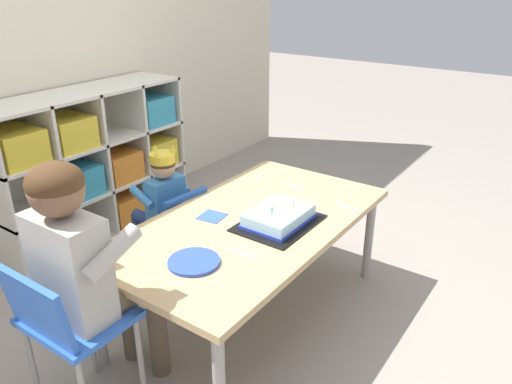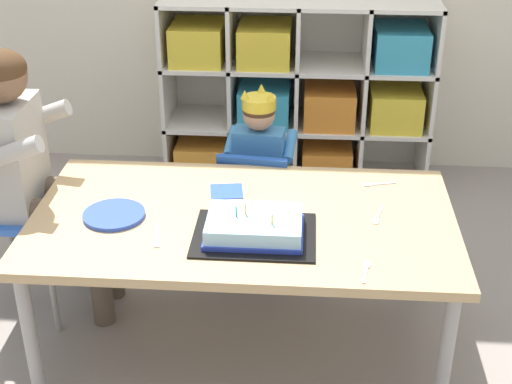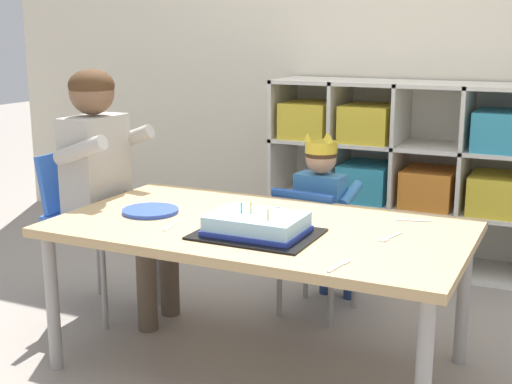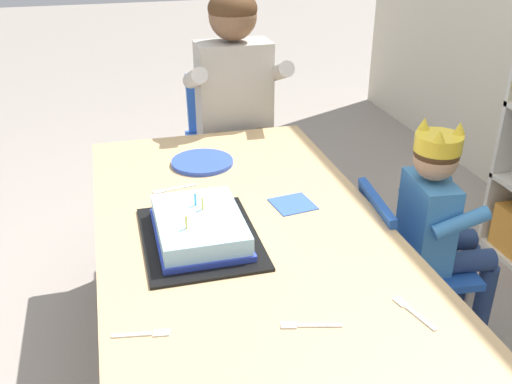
{
  "view_description": "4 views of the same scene",
  "coord_description": "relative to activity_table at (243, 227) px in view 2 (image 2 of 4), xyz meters",
  "views": [
    {
      "loc": [
        -1.71,
        -1.24,
        1.64
      ],
      "look_at": [
        0.1,
        0.04,
        0.66
      ],
      "focal_mm": 34.47,
      "sensor_mm": 36.0,
      "label": 1
    },
    {
      "loc": [
        0.21,
        -2.22,
        1.83
      ],
      "look_at": [
        0.05,
        -0.02,
        0.66
      ],
      "focal_mm": 51.95,
      "sensor_mm": 36.0,
      "label": 2
    },
    {
      "loc": [
        1.02,
        -2.18,
        1.23
      ],
      "look_at": [
        -0.04,
        0.05,
        0.66
      ],
      "focal_mm": 48.55,
      "sensor_mm": 36.0,
      "label": 3
    },
    {
      "loc": [
        1.4,
        -0.33,
        1.38
      ],
      "look_at": [
        0.01,
        0.04,
        0.65
      ],
      "focal_mm": 40.61,
      "sensor_mm": 36.0,
      "label": 4
    }
  ],
  "objects": [
    {
      "name": "activity_table",
      "position": [
        0.0,
        0.0,
        0.0
      ],
      "size": [
        1.47,
        0.82,
        0.55
      ],
      "color": "tan",
      "rests_on": "ground"
    },
    {
      "name": "classroom_chair_adult_side",
      "position": [
        -0.92,
        0.17,
        -0.04
      ],
      "size": [
        0.35,
        0.38,
        0.72
      ],
      "rotation": [
        0.0,
        0.0,
        1.58
      ],
      "color": "blue",
      "rests_on": "ground"
    },
    {
      "name": "fork_scattered_mid_table",
      "position": [
        0.41,
        -0.31,
        0.05
      ],
      "size": [
        0.03,
        0.12,
        0.0
      ],
      "rotation": [
        0.0,
        0.0,
        4.56
      ],
      "color": "white",
      "rests_on": "activity_table"
    },
    {
      "name": "adult_helper_seated",
      "position": [
        -0.8,
        0.18,
        0.17
      ],
      "size": [
        0.44,
        0.41,
        1.08
      ],
      "rotation": [
        0.0,
        0.0,
        1.58
      ],
      "color": "#B2ADA3",
      "rests_on": "ground"
    },
    {
      "name": "fork_near_cake_tray",
      "position": [
        -0.27,
        -0.17,
        0.05
      ],
      "size": [
        0.04,
        0.14,
        0.0
      ],
      "rotation": [
        0.0,
        0.0,
        1.74
      ],
      "color": "white",
      "rests_on": "activity_table"
    },
    {
      "name": "storage_cubby_shelf",
      "position": [
        0.16,
        1.42,
        -0.03
      ],
      "size": [
        1.37,
        0.4,
        0.98
      ],
      "color": "silver",
      "rests_on": "ground"
    },
    {
      "name": "paper_plate_stack",
      "position": [
        -0.45,
        -0.04,
        0.05
      ],
      "size": [
        0.22,
        0.22,
        0.01
      ],
      "primitive_type": "cylinder",
      "color": "blue",
      "rests_on": "activity_table"
    },
    {
      "name": "birthday_cake_on_tray",
      "position": [
        0.05,
        -0.13,
        0.08
      ],
      "size": [
        0.41,
        0.31,
        0.11
      ],
      "color": "black",
      "rests_on": "activity_table"
    },
    {
      "name": "paper_napkin_square",
      "position": [
        -0.08,
        0.18,
        0.05
      ],
      "size": [
        0.13,
        0.13,
        0.0
      ],
      "primitive_type": "cube",
      "rotation": [
        0.0,
        0.0,
        0.14
      ],
      "color": "#3356B7",
      "rests_on": "activity_table"
    },
    {
      "name": "ground",
      "position": [
        0.0,
        0.0,
        -0.51
      ],
      "size": [
        16.0,
        16.0,
        0.0
      ],
      "primitive_type": "plane",
      "color": "gray"
    },
    {
      "name": "fork_beside_plate_stack",
      "position": [
        0.48,
        0.27,
        0.05
      ],
      "size": [
        0.13,
        0.05,
        0.0
      ],
      "rotation": [
        0.0,
        0.0,
        0.24
      ],
      "color": "white",
      "rests_on": "activity_table"
    },
    {
      "name": "fork_at_table_front_edge",
      "position": [
        0.47,
        0.03,
        0.05
      ],
      "size": [
        0.05,
        0.13,
        0.0
      ],
      "rotation": [
        0.0,
        0.0,
        1.31
      ],
      "color": "white",
      "rests_on": "activity_table"
    },
    {
      "name": "child_with_crown",
      "position": [
        0.02,
        0.63,
        -0.01
      ],
      "size": [
        0.31,
        0.31,
        0.81
      ],
      "rotation": [
        0.0,
        0.0,
        3.04
      ],
      "color": "#3D7FBC",
      "rests_on": "ground"
    },
    {
      "name": "classroom_chair_blue",
      "position": [
        0.01,
        0.53,
        -0.16
      ],
      "size": [
        0.34,
        0.36,
        0.59
      ],
      "rotation": [
        0.0,
        0.0,
        3.04
      ],
      "color": "#1E4CA8",
      "rests_on": "ground"
    }
  ]
}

